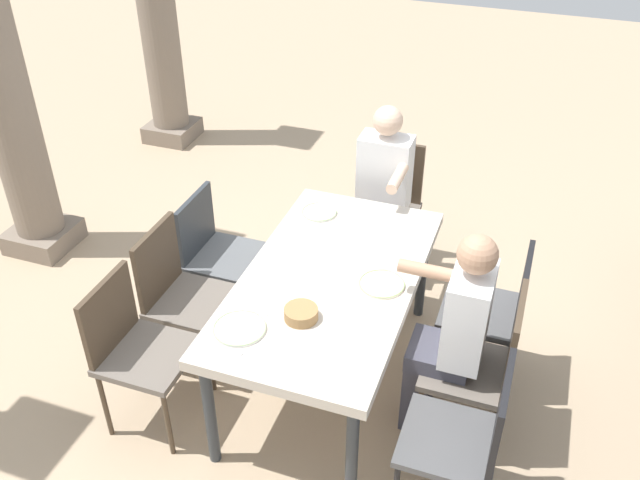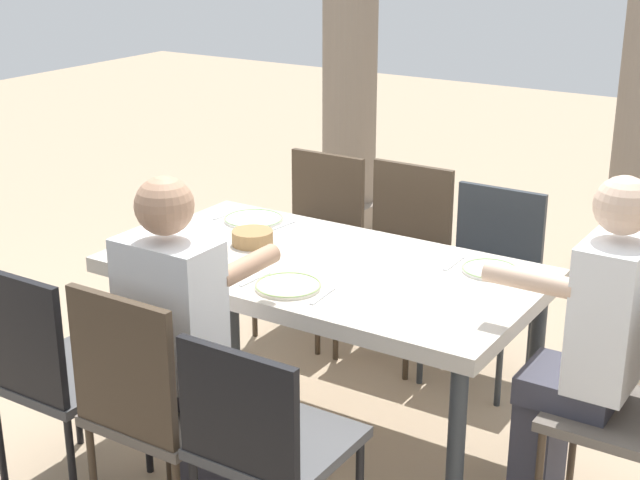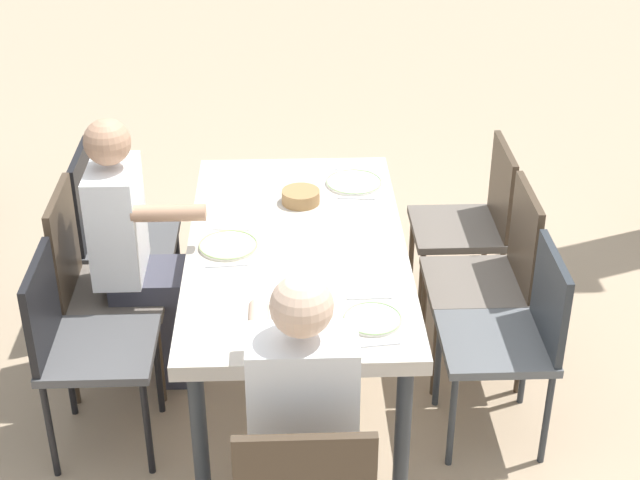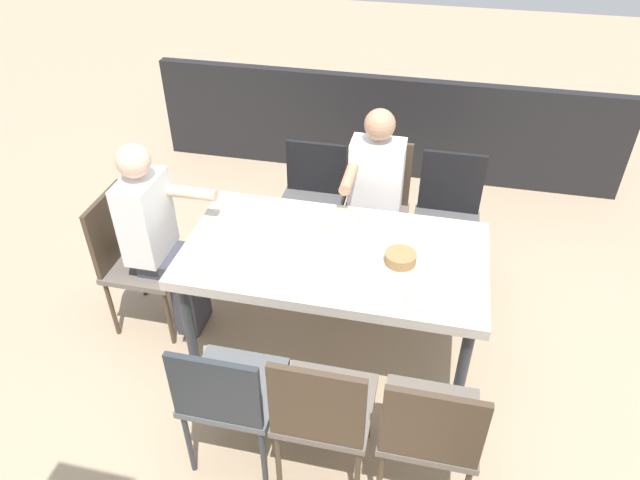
{
  "view_description": "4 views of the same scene",
  "coord_description": "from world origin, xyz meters",
  "px_view_note": "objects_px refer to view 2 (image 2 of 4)",
  "views": [
    {
      "loc": [
        -2.78,
        -0.93,
        3.02
      ],
      "look_at": [
        0.11,
        0.09,
        0.9
      ],
      "focal_mm": 38.83,
      "sensor_mm": 36.0,
      "label": 1
    },
    {
      "loc": [
        1.82,
        -2.87,
        2.06
      ],
      "look_at": [
        0.03,
        -0.08,
        0.88
      ],
      "focal_mm": 52.46,
      "sensor_mm": 36.0,
      "label": 2
    },
    {
      "loc": [
        3.44,
        -0.04,
        2.72
      ],
      "look_at": [
        0.08,
        0.09,
        0.82
      ],
      "focal_mm": 53.58,
      "sensor_mm": 36.0,
      "label": 3
    },
    {
      "loc": [
        -0.47,
        2.49,
        2.72
      ],
      "look_at": [
        0.09,
        -0.04,
        0.78
      ],
      "focal_mm": 32.75,
      "sensor_mm": 36.0,
      "label": 4
    }
  ],
  "objects_px": {
    "diner_woman_green": "(186,340)",
    "diner_man_white": "(587,345)",
    "chair_west_south": "(50,366)",
    "chair_east_north": "(487,269)",
    "chair_mid_south": "(150,400)",
    "chair_west_north": "(315,230)",
    "plate_2": "(490,269)",
    "chair_east_south": "(264,440)",
    "plate_0": "(254,219)",
    "stone_column_near": "(350,22)",
    "plate_1": "(288,286)",
    "dining_table": "(324,279)",
    "chair_mid_north": "(399,248)",
    "bread_basket": "(252,238)"
  },
  "relations": [
    {
      "from": "diner_woman_green",
      "to": "diner_man_white",
      "type": "relative_size",
      "value": 0.99
    },
    {
      "from": "diner_woman_green",
      "to": "chair_west_south",
      "type": "bearing_deg",
      "value": -159.15
    },
    {
      "from": "chair_east_north",
      "to": "chair_mid_south",
      "type": "bearing_deg",
      "value": -104.57
    },
    {
      "from": "chair_west_north",
      "to": "plate_2",
      "type": "bearing_deg",
      "value": -26.95
    },
    {
      "from": "chair_east_south",
      "to": "chair_west_south",
      "type": "bearing_deg",
      "value": -179.56
    },
    {
      "from": "chair_west_south",
      "to": "plate_0",
      "type": "bearing_deg",
      "value": 86.87
    },
    {
      "from": "stone_column_near",
      "to": "plate_2",
      "type": "bearing_deg",
      "value": -48.69
    },
    {
      "from": "chair_west_south",
      "to": "diner_man_white",
      "type": "distance_m",
      "value": 1.88
    },
    {
      "from": "chair_west_south",
      "to": "chair_east_south",
      "type": "height_order",
      "value": "chair_west_south"
    },
    {
      "from": "diner_man_white",
      "to": "plate_1",
      "type": "height_order",
      "value": "diner_man_white"
    },
    {
      "from": "plate_1",
      "to": "plate_2",
      "type": "height_order",
      "value": "same"
    },
    {
      "from": "dining_table",
      "to": "chair_west_north",
      "type": "xyz_separation_m",
      "value": [
        -0.61,
        0.87,
        -0.16
      ]
    },
    {
      "from": "chair_west_south",
      "to": "chair_east_south",
      "type": "relative_size",
      "value": 1.04
    },
    {
      "from": "diner_man_white",
      "to": "stone_column_near",
      "type": "relative_size",
      "value": 0.46
    },
    {
      "from": "chair_west_north",
      "to": "chair_mid_north",
      "type": "relative_size",
      "value": 0.99
    },
    {
      "from": "diner_woman_green",
      "to": "bread_basket",
      "type": "height_order",
      "value": "diner_woman_green"
    },
    {
      "from": "plate_2",
      "to": "chair_east_north",
      "type": "bearing_deg",
      "value": 112.62
    },
    {
      "from": "chair_mid_south",
      "to": "chair_west_south",
      "type": "bearing_deg",
      "value": 179.65
    },
    {
      "from": "chair_west_south",
      "to": "plate_0",
      "type": "relative_size",
      "value": 3.49
    },
    {
      "from": "chair_west_south",
      "to": "plate_2",
      "type": "xyz_separation_m",
      "value": [
        1.19,
        1.14,
        0.25
      ]
    },
    {
      "from": "diner_man_white",
      "to": "plate_0",
      "type": "height_order",
      "value": "diner_man_white"
    },
    {
      "from": "chair_mid_north",
      "to": "plate_1",
      "type": "relative_size",
      "value": 3.75
    },
    {
      "from": "bread_basket",
      "to": "chair_east_south",
      "type": "bearing_deg",
      "value": -52.11
    },
    {
      "from": "chair_west_north",
      "to": "dining_table",
      "type": "bearing_deg",
      "value": -55.13
    },
    {
      "from": "chair_mid_south",
      "to": "chair_east_south",
      "type": "distance_m",
      "value": 0.45
    },
    {
      "from": "dining_table",
      "to": "bread_basket",
      "type": "relative_size",
      "value": 9.8
    },
    {
      "from": "diner_man_white",
      "to": "chair_west_south",
      "type": "bearing_deg",
      "value": -152.24
    },
    {
      "from": "plate_0",
      "to": "bread_basket",
      "type": "relative_size",
      "value": 1.53
    },
    {
      "from": "dining_table",
      "to": "chair_west_north",
      "type": "relative_size",
      "value": 1.85
    },
    {
      "from": "chair_east_south",
      "to": "diner_man_white",
      "type": "distance_m",
      "value": 1.13
    },
    {
      "from": "plate_1",
      "to": "bread_basket",
      "type": "relative_size",
      "value": 1.43
    },
    {
      "from": "diner_woman_green",
      "to": "bread_basket",
      "type": "xyz_separation_m",
      "value": [
        -0.24,
        0.71,
        0.11
      ]
    },
    {
      "from": "chair_mid_south",
      "to": "stone_column_near",
      "type": "distance_m",
      "value": 3.67
    },
    {
      "from": "diner_woman_green",
      "to": "diner_man_white",
      "type": "bearing_deg",
      "value": 30.4
    },
    {
      "from": "chair_mid_north",
      "to": "plate_1",
      "type": "bearing_deg",
      "value": -82.76
    },
    {
      "from": "stone_column_near",
      "to": "chair_west_north",
      "type": "bearing_deg",
      "value": -64.76
    },
    {
      "from": "diner_woman_green",
      "to": "plate_2",
      "type": "bearing_deg",
      "value": 53.74
    },
    {
      "from": "chair_east_south",
      "to": "bread_basket",
      "type": "distance_m",
      "value": 1.16
    },
    {
      "from": "chair_east_south",
      "to": "stone_column_near",
      "type": "height_order",
      "value": "stone_column_near"
    },
    {
      "from": "diner_man_white",
      "to": "bread_basket",
      "type": "height_order",
      "value": "diner_man_white"
    },
    {
      "from": "chair_east_north",
      "to": "stone_column_near",
      "type": "bearing_deg",
      "value": 136.42
    },
    {
      "from": "dining_table",
      "to": "plate_0",
      "type": "relative_size",
      "value": 6.41
    },
    {
      "from": "plate_0",
      "to": "plate_1",
      "type": "bearing_deg",
      "value": -44.57
    },
    {
      "from": "dining_table",
      "to": "plate_2",
      "type": "height_order",
      "value": "plate_2"
    },
    {
      "from": "chair_west_north",
      "to": "stone_column_near",
      "type": "height_order",
      "value": "stone_column_near"
    },
    {
      "from": "dining_table",
      "to": "bread_basket",
      "type": "bearing_deg",
      "value": 176.04
    },
    {
      "from": "chair_west_south",
      "to": "diner_man_white",
      "type": "relative_size",
      "value": 0.71
    },
    {
      "from": "diner_woman_green",
      "to": "stone_column_near",
      "type": "xyz_separation_m",
      "value": [
        -1.25,
        3.17,
        0.68
      ]
    },
    {
      "from": "chair_mid_north",
      "to": "plate_1",
      "type": "height_order",
      "value": "chair_mid_north"
    },
    {
      "from": "chair_mid_north",
      "to": "chair_east_north",
      "type": "distance_m",
      "value": 0.45
    }
  ]
}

